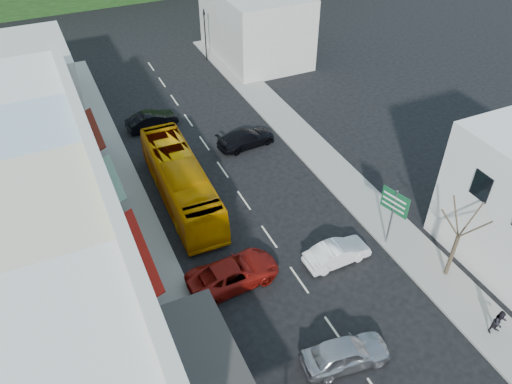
% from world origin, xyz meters
% --- Properties ---
extents(ground, '(120.00, 120.00, 0.00)m').
position_xyz_m(ground, '(0.00, 0.00, 0.00)').
color(ground, black).
rests_on(ground, ground).
extents(sidewalk_left, '(3.00, 52.00, 0.15)m').
position_xyz_m(sidewalk_left, '(-7.50, 10.00, 0.07)').
color(sidewalk_left, gray).
rests_on(sidewalk_left, ground).
extents(sidewalk_right, '(3.00, 52.00, 0.15)m').
position_xyz_m(sidewalk_right, '(7.50, 10.00, 0.07)').
color(sidewalk_right, gray).
rests_on(sidewalk_right, ground).
extents(shopfront_row, '(8.25, 30.00, 8.00)m').
position_xyz_m(shopfront_row, '(-12.49, 5.00, 4.00)').
color(shopfront_row, white).
rests_on(shopfront_row, ground).
extents(distant_block_left, '(8.00, 10.00, 6.00)m').
position_xyz_m(distant_block_left, '(-12.00, 27.00, 3.00)').
color(distant_block_left, '#B7B2A8').
rests_on(distant_block_left, ground).
extents(distant_block_right, '(8.00, 12.00, 7.00)m').
position_xyz_m(distant_block_right, '(11.00, 30.00, 3.50)').
color(distant_block_right, '#B7B2A8').
rests_on(distant_block_right, ground).
extents(bus, '(2.77, 11.65, 3.10)m').
position_xyz_m(bus, '(-3.83, 9.86, 1.55)').
color(bus, orange).
rests_on(bus, ground).
extents(car_silver, '(4.59, 2.34, 1.40)m').
position_xyz_m(car_silver, '(-0.54, -5.66, 0.70)').
color(car_silver, '#AAAAAF').
rests_on(car_silver, ground).
extents(car_white, '(4.46, 1.94, 1.40)m').
position_xyz_m(car_white, '(2.75, 0.39, 0.70)').
color(car_white, white).
rests_on(car_white, ground).
extents(car_red, '(4.71, 2.18, 1.40)m').
position_xyz_m(car_red, '(-3.53, 1.46, 0.70)').
color(car_red, maroon).
rests_on(car_red, ground).
extents(car_black_near, '(4.68, 2.33, 1.40)m').
position_xyz_m(car_black_near, '(2.96, 14.28, 0.70)').
color(car_black_near, black).
rests_on(car_black_near, ground).
extents(car_black_far, '(4.59, 2.33, 1.40)m').
position_xyz_m(car_black_far, '(-3.12, 20.15, 0.70)').
color(car_black_far, black).
rests_on(car_black_far, ground).
extents(pedestrian_left, '(0.61, 0.71, 1.70)m').
position_xyz_m(pedestrian_left, '(-8.50, 1.52, 1.00)').
color(pedestrian_left, black).
rests_on(pedestrian_left, sidewalk_left).
extents(pedestrian_right, '(0.76, 0.55, 1.70)m').
position_xyz_m(pedestrian_right, '(7.54, -7.53, 1.00)').
color(pedestrian_right, black).
rests_on(pedestrian_right, sidewalk_right).
extents(direction_sign, '(1.20, 2.01, 4.22)m').
position_xyz_m(direction_sign, '(6.40, 0.37, 2.11)').
color(direction_sign, '#12502B').
rests_on(direction_sign, ground).
extents(street_tree, '(2.49, 2.49, 6.23)m').
position_xyz_m(street_tree, '(7.98, -3.27, 3.11)').
color(street_tree, '#382D20').
rests_on(street_tree, ground).
extents(traffic_signal, '(0.97, 1.29, 5.38)m').
position_xyz_m(traffic_signal, '(5.80, 31.00, 2.69)').
color(traffic_signal, black).
rests_on(traffic_signal, ground).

